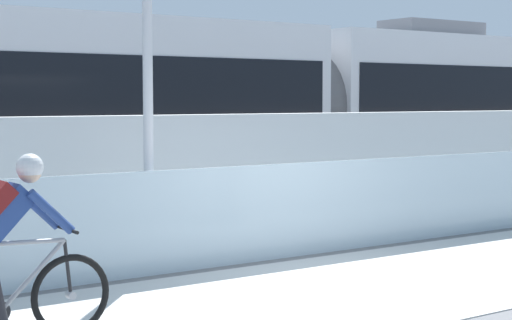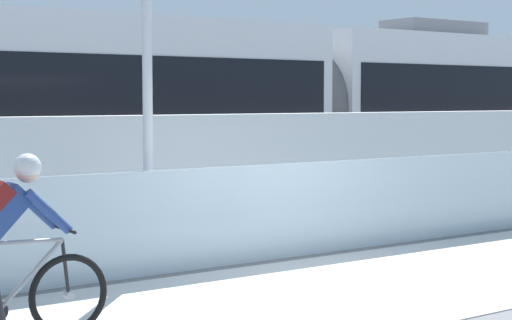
{
  "view_description": "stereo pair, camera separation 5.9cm",
  "coord_description": "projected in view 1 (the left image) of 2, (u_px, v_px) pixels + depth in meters",
  "views": [
    {
      "loc": [
        -6.27,
        -6.91,
        2.07
      ],
      "look_at": [
        0.14,
        2.35,
        1.25
      ],
      "focal_mm": 59.53,
      "sensor_mm": 36.0,
      "label": 1
    },
    {
      "loc": [
        -6.22,
        -6.94,
        2.07
      ],
      "look_at": [
        0.14,
        2.35,
        1.25
      ],
      "focal_mm": 59.53,
      "sensor_mm": 36.0,
      "label": 2
    }
  ],
  "objects": [
    {
      "name": "tram_rail_near",
      "position": [
        123.0,
        220.0,
        14.4
      ],
      "size": [
        32.0,
        0.08,
        0.01
      ],
      "primitive_type": "cube",
      "color": "#595654",
      "rests_on": "ground"
    },
    {
      "name": "tram",
      "position": [
        300.0,
        107.0,
        17.33
      ],
      "size": [
        22.56,
        2.54,
        3.81
      ],
      "color": "silver",
      "rests_on": "ground"
    },
    {
      "name": "concrete_barrier_wall",
      "position": [
        197.0,
        178.0,
        12.3
      ],
      "size": [
        32.0,
        0.36,
        1.84
      ],
      "primitive_type": "cube",
      "color": "silver",
      "rests_on": "ground"
    },
    {
      "name": "cyclist_on_bike",
      "position": [
        9.0,
        251.0,
        7.05
      ],
      "size": [
        1.77,
        0.58,
        1.61
      ],
      "color": "black",
      "rests_on": "ground"
    },
    {
      "name": "tram_rail_far",
      "position": [
        88.0,
        211.0,
        15.58
      ],
      "size": [
        32.0,
        0.08,
        0.01
      ],
      "primitive_type": "cube",
      "color": "#595654",
      "rests_on": "ground"
    },
    {
      "name": "bike_path_deck",
      "position": [
        367.0,
        285.0,
        9.37
      ],
      "size": [
        32.0,
        3.2,
        0.01
      ],
      "primitive_type": "cube",
      "color": "beige",
      "rests_on": "ground"
    },
    {
      "name": "glass_parapet",
      "position": [
        269.0,
        212.0,
        10.84
      ],
      "size": [
        32.0,
        0.05,
        1.23
      ],
      "primitive_type": "cube",
      "color": "silver",
      "rests_on": "ground"
    },
    {
      "name": "ground_plane",
      "position": [
        367.0,
        286.0,
        9.37
      ],
      "size": [
        200.0,
        200.0,
        0.0
      ],
      "primitive_type": "plane",
      "color": "slate"
    }
  ]
}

